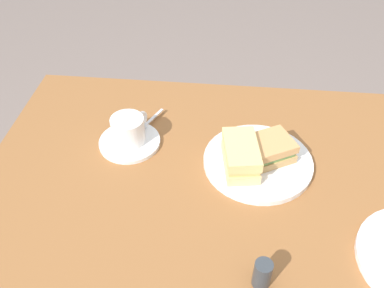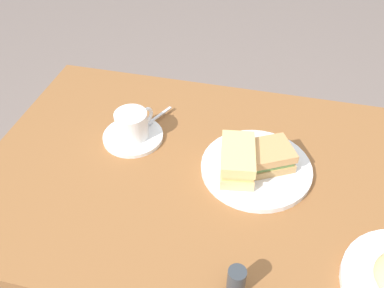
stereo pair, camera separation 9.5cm
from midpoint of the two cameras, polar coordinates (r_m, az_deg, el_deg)
name	(u,v)px [view 2 (the right image)]	position (r m, az deg, el deg)	size (l,w,h in m)	color
dining_table	(221,206)	(1.01, 6.74, -8.67)	(1.10, 0.69, 0.73)	brown
sandwich_plate	(256,168)	(0.95, 11.72, -3.40)	(0.25, 0.25, 0.01)	white
sandwich_front	(262,157)	(0.93, 12.53, -1.97)	(0.16, 0.14, 0.05)	tan
sandwich_back	(238,160)	(0.91, 9.33, -2.33)	(0.09, 0.13, 0.06)	#E5BC7F
coffee_saucer	(133,136)	(1.02, -5.49, 0.93)	(0.15, 0.15, 0.01)	white
coffee_cup	(132,124)	(0.99, -5.56, 2.71)	(0.08, 0.10, 0.07)	white
spoon	(154,119)	(1.05, -2.75, 3.32)	(0.05, 0.09, 0.01)	silver
salt_shaker	(236,281)	(0.75, 9.99, -18.36)	(0.03, 0.03, 0.06)	#33383D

